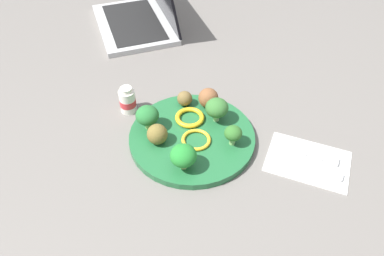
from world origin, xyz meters
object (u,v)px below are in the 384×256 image
(yogurt_bottle, at_px, (128,101))
(meatball_near_rim, at_px, (210,98))
(broccoli_floret_near_rim, at_px, (233,134))
(fork, at_px, (313,155))
(broccoli_floret_back_right, at_px, (183,156))
(broccoli_floret_far_rim, at_px, (217,108))
(laptop, at_px, (141,14))
(napkin, at_px, (308,161))
(meatball_mid_left, at_px, (157,134))
(knife, at_px, (311,167))
(pepper_ring_center, at_px, (196,140))
(broccoli_floret_front_left, at_px, (147,116))
(meatball_back_left, at_px, (185,98))
(plate, at_px, (192,137))
(pepper_ring_mid_right, at_px, (190,118))

(yogurt_bottle, bearing_deg, meatball_near_rim, 20.77)
(broccoli_floret_near_rim, relative_size, fork, 0.39)
(broccoli_floret_back_right, height_order, broccoli_floret_near_rim, broccoli_floret_back_right)
(broccoli_floret_far_rim, xyz_separation_m, yogurt_bottle, (-0.21, -0.03, -0.02))
(broccoli_floret_far_rim, relative_size, fork, 0.48)
(fork, height_order, yogurt_bottle, yogurt_bottle)
(laptop, bearing_deg, napkin, -33.41)
(meatball_mid_left, relative_size, fork, 0.37)
(knife, distance_m, laptop, 0.73)
(meatball_near_rim, distance_m, laptop, 0.47)
(broccoli_floret_back_right, bearing_deg, pepper_ring_center, 91.98)
(broccoli_floret_front_left, distance_m, meatball_mid_left, 0.05)
(pepper_ring_center, distance_m, napkin, 0.24)
(meatball_back_left, xyz_separation_m, pepper_ring_center, (0.07, -0.10, -0.01))
(meatball_back_left, bearing_deg, meatball_mid_left, -92.94)
(plate, relative_size, broccoli_floret_front_left, 4.88)
(broccoli_floret_front_left, height_order, meatball_near_rim, broccoli_floret_front_left)
(plate, xyz_separation_m, knife, (0.26, 0.01, -0.00))
(meatball_back_left, bearing_deg, plate, -58.68)
(meatball_near_rim, relative_size, knife, 0.33)
(fork, xyz_separation_m, laptop, (-0.60, 0.37, 0.03))
(plate, xyz_separation_m, fork, (0.26, 0.05, -0.00))
(meatball_near_rim, distance_m, pepper_ring_center, 0.12)
(pepper_ring_center, bearing_deg, fork, 14.35)
(broccoli_floret_back_right, bearing_deg, plate, 101.24)
(broccoli_floret_back_right, bearing_deg, fork, 30.11)
(broccoli_floret_far_rim, bearing_deg, knife, -13.34)
(pepper_ring_mid_right, xyz_separation_m, fork, (0.28, 0.00, -0.01))
(plate, xyz_separation_m, broccoli_floret_far_rim, (0.03, 0.06, 0.04))
(broccoli_floret_front_left, distance_m, napkin, 0.36)
(meatball_back_left, distance_m, pepper_ring_mid_right, 0.06)
(broccoli_floret_front_left, relative_size, meatball_back_left, 1.58)
(broccoli_floret_back_right, xyz_separation_m, laptop, (-0.36, 0.51, -0.01))
(pepper_ring_mid_right, bearing_deg, napkin, -2.98)
(pepper_ring_center, height_order, yogurt_bottle, yogurt_bottle)
(meatball_mid_left, bearing_deg, broccoli_floret_front_left, 140.09)
(plate, distance_m, fork, 0.26)
(meatball_near_rim, height_order, pepper_ring_center, meatball_near_rim)
(fork, bearing_deg, broccoli_floret_front_left, -170.20)
(broccoli_floret_front_left, bearing_deg, yogurt_bottle, 147.66)
(pepper_ring_mid_right, relative_size, fork, 0.56)
(broccoli_floret_back_right, height_order, fork, broccoli_floret_back_right)
(broccoli_floret_back_right, xyz_separation_m, broccoli_floret_near_rim, (0.07, 0.10, -0.00))
(pepper_ring_mid_right, relative_size, napkin, 0.40)
(pepper_ring_center, xyz_separation_m, napkin, (0.24, 0.05, -0.02))
(broccoli_floret_near_rim, relative_size, pepper_ring_center, 0.73)
(knife, bearing_deg, fork, 88.87)
(broccoli_floret_back_right, height_order, meatball_back_left, broccoli_floret_back_right)
(plate, bearing_deg, pepper_ring_mid_right, 117.75)
(plate, xyz_separation_m, napkin, (0.25, 0.03, -0.01))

